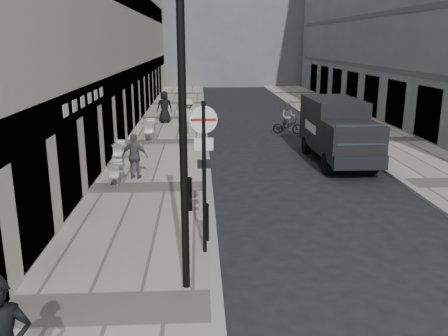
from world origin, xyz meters
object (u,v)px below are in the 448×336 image
at_px(sign_post, 204,158).
at_px(lamppost, 183,128).
at_px(panel_van, 337,128).
at_px(cyclist, 288,122).

height_order(sign_post, lamppost, lamppost).
xyz_separation_m(panel_van, cyclist, (-0.89, 6.36, -0.78)).
height_order(panel_van, cyclist, panel_van).
bearing_deg(cyclist, sign_post, -92.86).
relative_size(lamppost, panel_van, 1.06).
relative_size(lamppost, cyclist, 3.35).
bearing_deg(panel_van, sign_post, -123.00).
bearing_deg(panel_van, cyclist, 97.43).
bearing_deg(panel_van, lamppost, -120.44).
bearing_deg(sign_post, lamppost, -105.43).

